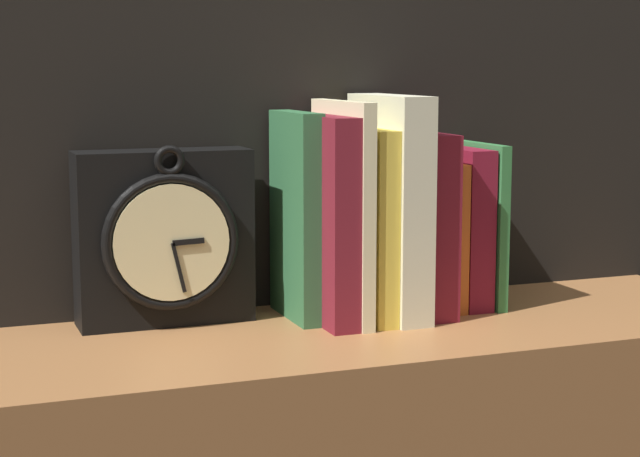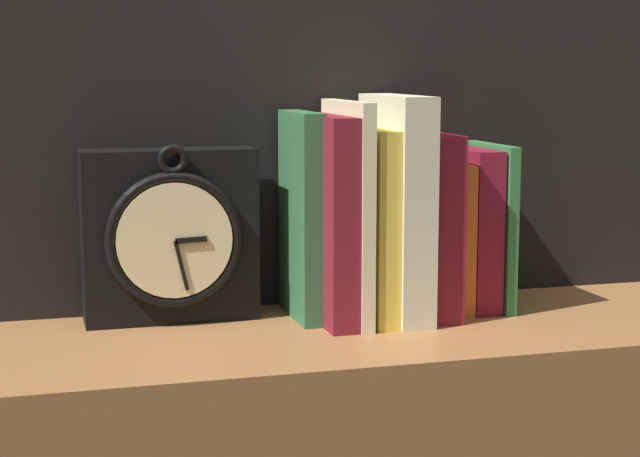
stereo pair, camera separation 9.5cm
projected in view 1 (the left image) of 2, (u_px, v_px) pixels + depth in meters
The scene contains 10 objects.
clock at pixel (165, 238), 1.18m from camera, with size 0.19×0.07×0.20m.
book_slot0_green at pixel (293, 216), 1.21m from camera, with size 0.03×0.12×0.24m.
book_slot1_maroon at pixel (322, 219), 1.20m from camera, with size 0.03×0.16×0.23m.
book_slot2_cream at pixel (342, 211), 1.21m from camera, with size 0.02×0.16×0.25m.
book_slot3_yellow at pixel (362, 223), 1.22m from camera, with size 0.03×0.15×0.22m.
book_slot4_cream at pixel (389, 206), 1.23m from camera, with size 0.04×0.16×0.25m.
book_slot5_maroon at pixel (419, 222), 1.25m from camera, with size 0.03×0.15×0.21m.
book_slot6_orange at pixel (437, 234), 1.28m from camera, with size 0.02×0.12×0.17m.
book_slot7_maroon at pixel (459, 226), 1.28m from camera, with size 0.03×0.12×0.19m.
book_slot8_green at pixel (478, 223), 1.29m from camera, with size 0.01×0.13×0.19m.
Camera 1 is at (-0.40, -1.05, 1.19)m, focal length 60.00 mm.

